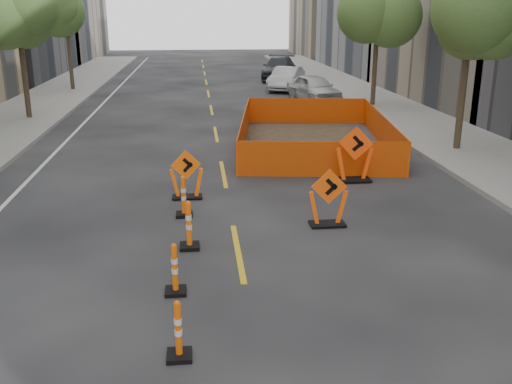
{
  "coord_description": "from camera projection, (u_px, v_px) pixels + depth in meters",
  "views": [
    {
      "loc": [
        -0.78,
        -6.92,
        4.79
      ],
      "look_at": [
        0.44,
        4.62,
        1.1
      ],
      "focal_mm": 40.0,
      "sensor_mm": 36.0,
      "label": 1
    }
  ],
  "objects": [
    {
      "name": "parked_car_near",
      "position": [
        315.0,
        88.0,
        31.45
      ],
      "size": [
        2.67,
        4.59,
        1.47
      ],
      "primitive_type": "imported",
      "rotation": [
        0.0,
        0.0,
        0.23
      ],
      "color": "silver",
      "rests_on": "ground"
    },
    {
      "name": "safety_fence",
      "position": [
        313.0,
        130.0,
        21.27
      ],
      "size": [
        6.29,
        9.4,
        1.1
      ],
      "primitive_type": null,
      "rotation": [
        0.0,
        0.0,
        -0.13
      ],
      "color": "#F7410D",
      "rests_on": "ground"
    },
    {
      "name": "channelizer_4",
      "position": [
        175.0,
        269.0,
        10.0
      ],
      "size": [
        0.38,
        0.38,
        0.95
      ],
      "primitive_type": null,
      "color": "#D65409",
      "rests_on": "ground"
    },
    {
      "name": "chevron_sign_right",
      "position": [
        355.0,
        154.0,
        16.55
      ],
      "size": [
        1.27,
        1.03,
        1.65
      ],
      "primitive_type": null,
      "rotation": [
        0.0,
        0.0,
        -0.4
      ],
      "color": "#FF460A",
      "rests_on": "ground"
    },
    {
      "name": "tree_l_d",
      "position": [
        66.0,
        16.0,
        34.31
      ],
      "size": [
        2.8,
        2.8,
        5.95
      ],
      "color": "#382B1E",
      "rests_on": "ground"
    },
    {
      "name": "channelizer_3",
      "position": [
        178.0,
        330.0,
        8.11
      ],
      "size": [
        0.36,
        0.36,
        0.92
      ],
      "primitive_type": null,
      "color": "#D54F09",
      "rests_on": "ground"
    },
    {
      "name": "ground_plane",
      "position": [
        259.0,
        365.0,
        8.09
      ],
      "size": [
        140.0,
        140.0,
        0.0
      ],
      "primitive_type": "plane",
      "color": "black"
    },
    {
      "name": "tree_r_b",
      "position": [
        470.0,
        19.0,
        18.93
      ],
      "size": [
        2.8,
        2.8,
        5.95
      ],
      "color": "#382B1E",
      "rests_on": "ground"
    },
    {
      "name": "sidewalk_right",
      "position": [
        472.0,
        150.0,
        20.34
      ],
      "size": [
        4.0,
        90.0,
        0.15
      ],
      "primitive_type": "cube",
      "color": "gray",
      "rests_on": "ground"
    },
    {
      "name": "channelizer_6",
      "position": [
        184.0,
        196.0,
        13.8
      ],
      "size": [
        0.4,
        0.4,
        1.02
      ],
      "primitive_type": null,
      "color": "#E75209",
      "rests_on": "ground"
    },
    {
      "name": "chevron_sign_left",
      "position": [
        186.0,
        174.0,
        15.09
      ],
      "size": [
        0.99,
        0.73,
        1.34
      ],
      "primitive_type": null,
      "rotation": [
        0.0,
        0.0,
        0.24
      ],
      "color": "#FF5F0A",
      "rests_on": "ground"
    },
    {
      "name": "parked_car_mid",
      "position": [
        286.0,
        79.0,
        36.05
      ],
      "size": [
        3.11,
        4.6,
        1.44
      ],
      "primitive_type": "imported",
      "rotation": [
        0.0,
        0.0,
        -0.4
      ],
      "color": "#B3B1B7",
      "rests_on": "ground"
    },
    {
      "name": "tree_r_c",
      "position": [
        378.0,
        17.0,
        28.41
      ],
      "size": [
        2.8,
        2.8,
        5.95
      ],
      "color": "#382B1E",
      "rests_on": "ground"
    },
    {
      "name": "parked_car_far",
      "position": [
        279.0,
        69.0,
        41.35
      ],
      "size": [
        3.41,
        5.98,
        1.63
      ],
      "primitive_type": "imported",
      "rotation": [
        0.0,
        0.0,
        -0.21
      ],
      "color": "black",
      "rests_on": "ground"
    },
    {
      "name": "channelizer_5",
      "position": [
        189.0,
        225.0,
        11.91
      ],
      "size": [
        0.42,
        0.42,
        1.06
      ],
      "primitive_type": null,
      "color": "#E75909",
      "rests_on": "ground"
    },
    {
      "name": "tree_l_c",
      "position": [
        17.0,
        18.0,
        24.83
      ],
      "size": [
        2.8,
        2.8,
        5.95
      ],
      "color": "#382B1E",
      "rests_on": "ground"
    },
    {
      "name": "chevron_sign_center",
      "position": [
        328.0,
        198.0,
        13.13
      ],
      "size": [
        0.95,
        0.6,
        1.38
      ],
      "primitive_type": null,
      "rotation": [
        0.0,
        0.0,
        -0.06
      ],
      "color": "#EB4D09",
      "rests_on": "ground"
    }
  ]
}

